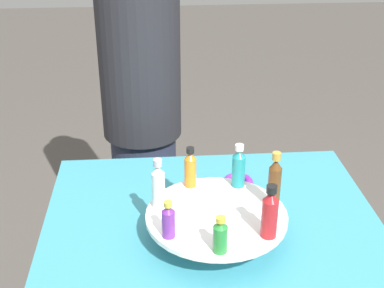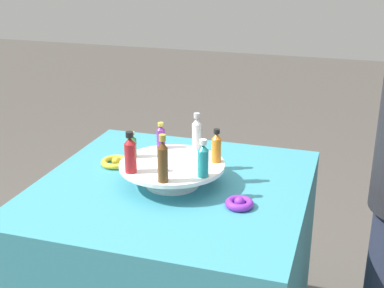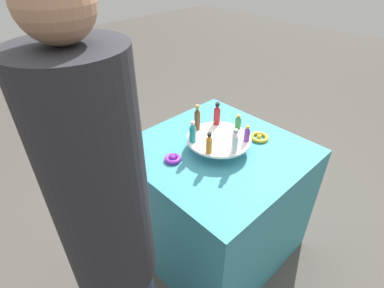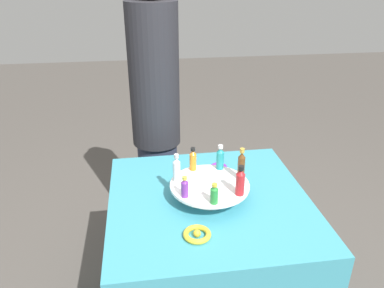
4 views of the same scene
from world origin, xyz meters
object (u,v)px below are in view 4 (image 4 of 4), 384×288
bottle_red (240,181)px  person_figure (156,119)px  bottle_green (214,194)px  bottle_teal (220,158)px  display_stand (210,188)px  bottle_brown (241,165)px  ribbon_bow_purple (219,167)px  bottle_clear (177,169)px  bottle_orange (193,160)px  bottle_purple (185,188)px  ribbon_bow_gold (197,234)px

bottle_red → person_figure: person_figure is taller
bottle_green → person_figure: (-0.88, -0.17, -0.03)m
bottle_teal → display_stand: bearing=-29.7°
bottle_green → bottle_brown: 0.22m
bottle_teal → ribbon_bow_purple: bearing=169.6°
bottle_red → bottle_brown: (-0.12, 0.03, 0.01)m
display_stand → bottle_teal: bottle_teal is taller
bottle_green → bottle_red: bottle_red is taller
bottle_brown → ribbon_bow_purple: bottle_brown is taller
bottle_brown → bottle_clear: bearing=-93.9°
bottle_teal → bottle_brown: bearing=34.6°
bottle_green → person_figure: bearing=-169.0°
bottle_clear → bottle_green: bearing=34.6°
bottle_orange → bottle_purple: (0.21, -0.06, -0.01)m
bottle_green → bottle_red: bearing=111.8°
bottle_teal → ribbon_bow_gold: 0.41m
ribbon_bow_gold → display_stand: bearing=159.2°
bottle_teal → person_figure: person_figure is taller
bottle_brown → bottle_clear: 0.27m
bottle_purple → ribbon_bow_purple: 0.39m
bottle_clear → person_figure: (-0.70, -0.05, -0.05)m
bottle_clear → ribbon_bow_gold: bottle_clear is taller
bottle_green → bottle_brown: size_ratio=0.60×
ribbon_bow_gold → bottle_brown: bearing=138.7°
bottle_red → bottle_purple: (-0.01, -0.22, -0.02)m
bottle_purple → bottle_green: bearing=60.3°
person_figure → bottle_clear: bearing=-9.8°
display_stand → bottle_clear: bottle_clear is taller
bottle_teal → bottle_orange: bearing=-93.9°
bottle_red → bottle_teal: size_ratio=1.10×
bottle_purple → ribbon_bow_gold: (0.16, 0.02, -0.10)m
display_stand → bottle_orange: (-0.13, -0.05, 0.07)m
bottle_teal → bottle_purple: (0.20, -0.18, -0.01)m
bottle_red → ribbon_bow_gold: bottle_red is taller
display_stand → bottle_teal: 0.16m
bottle_orange → person_figure: bearing=-168.0°
bottle_red → bottle_brown: size_ratio=0.89×
display_stand → person_figure: size_ratio=0.20×
display_stand → bottle_brown: size_ratio=2.32×
bottle_red → person_figure: bearing=-161.2°
bottle_red → bottle_orange: bearing=-145.4°
ribbon_bow_purple → ribbon_bow_gold: bearing=-20.8°
bottle_brown → bottle_teal: size_ratio=1.24×
bottle_brown → ribbon_bow_gold: 0.37m
bottle_green → ribbon_bow_purple: (-0.37, 0.10, -0.10)m
bottle_red → bottle_purple: bottle_red is taller
bottle_purple → ribbon_bow_gold: bottle_purple is taller
person_figure → bottle_orange: bearing=-1.8°
bottle_clear → person_figure: size_ratio=0.08×
bottle_red → bottle_brown: bearing=163.2°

